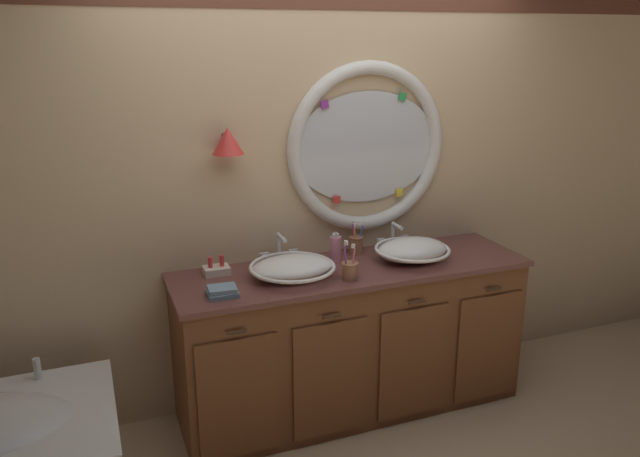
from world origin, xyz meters
TOP-DOWN VIEW (x-y plane):
  - ground_plane at (0.00, 0.00)m, footprint 14.00×14.00m
  - back_wall_assembly at (0.02, 0.59)m, footprint 6.40×0.26m
  - vanity_counter at (0.08, 0.26)m, footprint 2.03×0.62m
  - sink_basin_left at (-0.29, 0.23)m, footprint 0.47×0.47m
  - sink_basin_right at (0.44, 0.23)m, footprint 0.44×0.44m
  - faucet_set_left at (-0.29, 0.47)m, footprint 0.23×0.15m
  - faucet_set_right at (0.44, 0.47)m, footprint 0.22×0.13m
  - toothbrush_holder_left at (-0.02, 0.09)m, footprint 0.09×0.09m
  - toothbrush_holder_right at (0.19, 0.46)m, footprint 0.09×0.09m
  - soap_dispenser at (0.02, 0.38)m, footprint 0.06×0.07m
  - folded_hand_towel at (-0.70, 0.12)m, footprint 0.15×0.12m
  - toiletry_basket at (-0.66, 0.42)m, footprint 0.14×0.10m

SIDE VIEW (x-z plane):
  - ground_plane at x=0.00m, z-range 0.00..0.00m
  - vanity_counter at x=0.08m, z-range 0.00..0.90m
  - folded_hand_towel at x=-0.70m, z-range 0.89..0.94m
  - toiletry_basket at x=-0.66m, z-range 0.87..0.97m
  - toothbrush_holder_left at x=-0.02m, z-range 0.84..1.06m
  - sink_basin_left at x=-0.29m, z-range 0.90..1.01m
  - toothbrush_holder_right at x=0.19m, z-range 0.85..1.05m
  - sink_basin_right at x=0.44m, z-range 0.90..1.02m
  - faucet_set_right at x=0.44m, z-range 0.88..1.04m
  - faucet_set_left at x=-0.29m, z-range 0.88..1.06m
  - soap_dispenser at x=0.02m, z-range 0.88..1.06m
  - back_wall_assembly at x=0.02m, z-range 0.02..2.62m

